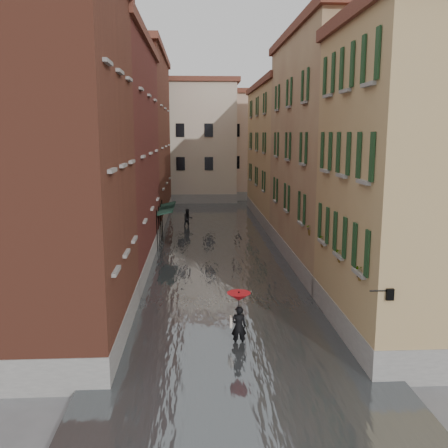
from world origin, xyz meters
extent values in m
plane|color=#5D5D60|center=(0.00, 0.00, 0.00)|extent=(120.00, 120.00, 0.00)
cube|color=#51575A|center=(0.00, 13.00, 0.10)|extent=(10.00, 60.00, 0.20)
cube|color=brown|center=(-7.00, -2.00, 6.50)|extent=(6.00, 8.00, 13.00)
cube|color=#591F1C|center=(-7.00, 9.00, 6.25)|extent=(6.00, 14.00, 12.50)
cube|color=brown|center=(-7.00, 24.00, 7.00)|extent=(6.00, 16.00, 14.00)
cube|color=tan|center=(7.00, -2.00, 5.75)|extent=(6.00, 8.00, 11.50)
cube|color=tan|center=(7.00, 9.00, 6.50)|extent=(6.00, 14.00, 13.00)
cube|color=tan|center=(7.00, 24.00, 5.75)|extent=(6.00, 16.00, 11.50)
cube|color=beige|center=(-3.00, 38.00, 6.50)|extent=(12.00, 9.00, 13.00)
cube|color=tan|center=(6.00, 40.00, 6.00)|extent=(10.00, 9.00, 12.00)
cube|color=#173327|center=(-3.45, 13.89, 2.55)|extent=(1.09, 3.36, 0.31)
cylinder|color=black|center=(-3.95, 12.21, 1.40)|extent=(0.06, 0.06, 2.80)
cylinder|color=black|center=(-3.95, 15.56, 1.40)|extent=(0.06, 0.06, 2.80)
cube|color=#173327|center=(-3.45, 15.55, 2.55)|extent=(1.09, 3.33, 0.31)
cylinder|color=black|center=(-3.95, 13.88, 1.40)|extent=(0.06, 0.06, 2.80)
cylinder|color=black|center=(-3.95, 17.21, 1.40)|extent=(0.06, 0.06, 2.80)
cylinder|color=black|center=(4.05, -6.00, 3.10)|extent=(0.60, 0.05, 0.05)
cube|color=black|center=(4.35, -6.00, 3.00)|extent=(0.22, 0.22, 0.35)
cube|color=beige|center=(4.35, -6.00, 3.00)|extent=(0.14, 0.14, 0.24)
cube|color=#A03D34|center=(4.12, -4.33, 3.15)|extent=(0.22, 0.85, 0.18)
imported|color=#265926|center=(4.12, -4.33, 3.57)|extent=(0.59, 0.51, 0.66)
cube|color=#A03D34|center=(4.12, -1.96, 3.15)|extent=(0.22, 0.85, 0.18)
imported|color=#265926|center=(4.12, -1.96, 3.57)|extent=(0.59, 0.51, 0.66)
cube|color=#A03D34|center=(4.12, 0.62, 3.15)|extent=(0.22, 0.85, 0.18)
imported|color=#265926|center=(4.12, 0.62, 3.57)|extent=(0.59, 0.51, 0.66)
cube|color=#A03D34|center=(4.12, 3.06, 3.15)|extent=(0.22, 0.85, 0.18)
imported|color=#265926|center=(4.12, 3.06, 3.57)|extent=(0.59, 0.51, 0.66)
imported|color=black|center=(0.13, -2.81, 0.78)|extent=(0.59, 0.41, 1.56)
cube|color=beige|center=(-0.15, -2.76, 0.95)|extent=(0.08, 0.30, 0.38)
cylinder|color=black|center=(0.13, -2.81, 1.35)|extent=(0.02, 0.02, 1.00)
cone|color=#B90C12|center=(0.13, -2.81, 1.92)|extent=(0.89, 0.89, 0.28)
imported|color=black|center=(-2.07, 20.23, 0.82)|extent=(0.95, 0.84, 1.64)
camera|label=1|loc=(-1.36, -19.91, 7.71)|focal=40.00mm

